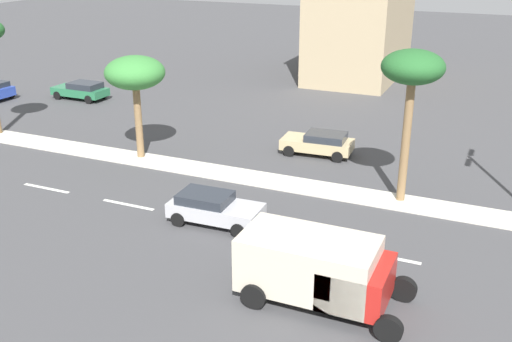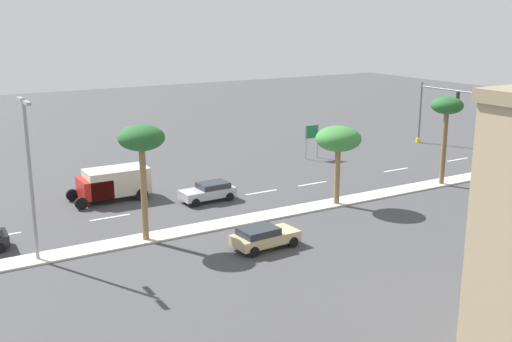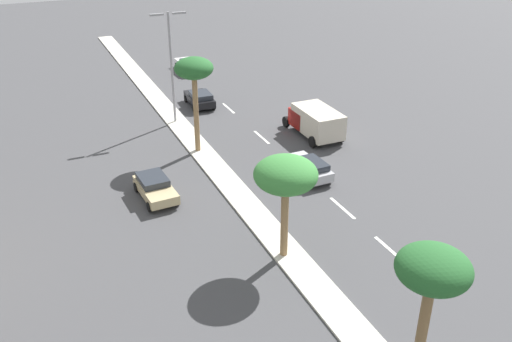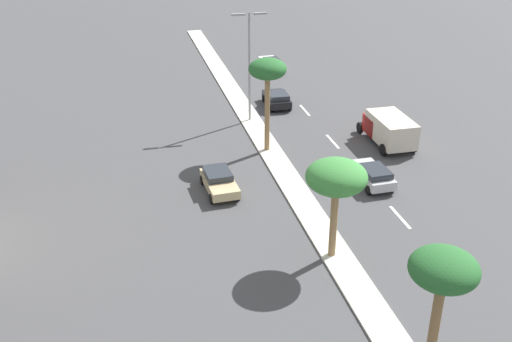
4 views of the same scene
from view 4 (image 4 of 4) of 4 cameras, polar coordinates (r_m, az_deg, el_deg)
name	(u,v)px [view 4 (image 4 of 4)]	position (r m, az deg, el deg)	size (l,w,h in m)	color
ground_plane	(298,195)	(40.42, 3.95, -2.25)	(160.00, 160.00, 0.00)	#424244
median_curb	(266,143)	(47.88, 0.91, 2.60)	(1.80, 77.94, 0.12)	beige
lane_stripe_front	(439,261)	(35.24, 16.80, -8.10)	(0.20, 2.80, 0.01)	silver
lane_stripe_outboard	(400,217)	(38.84, 13.33, -4.22)	(0.20, 2.80, 0.01)	silver
lane_stripe_trailing	(333,141)	(48.74, 7.18, 2.76)	(0.20, 2.80, 0.01)	silver
lane_stripe_mid	(305,110)	(55.10, 4.59, 5.69)	(0.20, 2.80, 0.01)	silver
palm_tree_leading	(443,276)	(23.03, 17.08, -9.38)	(2.55, 2.55, 7.12)	brown
palm_tree_center	(336,178)	(32.02, 7.54, -0.70)	(3.28, 3.28, 5.72)	olive
palm_tree_front	(268,72)	(44.55, 1.09, 9.25)	(2.79, 2.79, 7.12)	olive
street_lamp_trailing	(249,58)	(50.77, -0.62, 10.52)	(2.90, 0.24, 9.12)	gray
sedan_black_far	(277,98)	(55.69, 1.96, 6.80)	(2.12, 4.10, 1.39)	black
sedan_white_mid	(272,64)	(66.38, 1.48, 10.00)	(1.95, 4.64, 1.34)	silver
sedan_tan_left	(219,181)	(40.58, -3.47, -0.96)	(2.17, 4.14, 1.33)	tan
sedan_silver_near	(372,174)	(42.13, 10.84, -0.32)	(2.02, 4.13, 1.36)	#B2B2B7
box_truck	(389,128)	(48.54, 12.31, 3.93)	(2.74, 5.83, 2.37)	#B21E19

